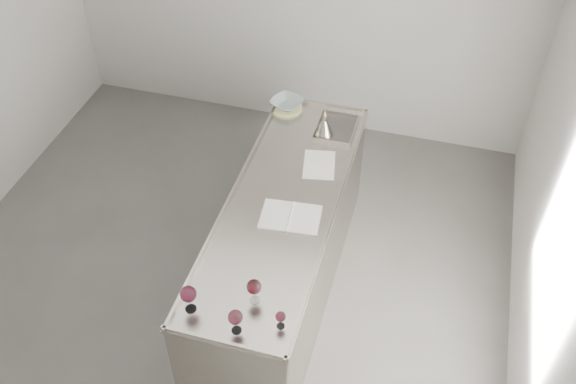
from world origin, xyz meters
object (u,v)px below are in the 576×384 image
(counter, at_px, (283,248))
(wine_glass_small, at_px, (281,317))
(wine_glass_middle, at_px, (235,318))
(ceramic_bowl, at_px, (287,103))
(wine_glass_left, at_px, (188,295))
(wine_glass_right, at_px, (254,287))
(notebook, at_px, (290,217))
(wine_funnel, at_px, (324,127))

(counter, xyz_separation_m, wine_glass_small, (0.27, -0.98, 0.56))
(wine_glass_middle, distance_m, ceramic_bowl, 2.18)
(wine_glass_left, bearing_deg, wine_glass_right, 25.20)
(wine_glass_left, xyz_separation_m, notebook, (0.37, 0.89, -0.13))
(counter, height_order, wine_glass_left, wine_glass_left)
(wine_glass_middle, bearing_deg, wine_funnel, 88.10)
(wine_glass_left, relative_size, ceramic_bowl, 0.79)
(notebook, height_order, wine_funnel, wine_funnel)
(ceramic_bowl, bearing_deg, wine_glass_small, -75.07)
(wine_glass_small, distance_m, wine_funnel, 1.82)
(wine_glass_right, relative_size, wine_glass_small, 1.42)
(wine_glass_left, height_order, wine_glass_small, wine_glass_left)
(wine_glass_middle, height_order, ceramic_bowl, wine_glass_middle)
(counter, bearing_deg, wine_glass_middle, -88.05)
(notebook, bearing_deg, wine_funnel, 83.87)
(counter, bearing_deg, ceramic_bowl, 104.31)
(wine_glass_small, height_order, wine_funnel, wine_funnel)
(notebook, bearing_deg, wine_glass_left, -117.98)
(wine_glass_right, distance_m, wine_glass_small, 0.25)
(ceramic_bowl, distance_m, wine_funnel, 0.45)
(wine_glass_left, bearing_deg, wine_glass_middle, -12.46)
(wine_glass_left, xyz_separation_m, wine_glass_right, (0.35, 0.16, -0.01))
(notebook, relative_size, ceramic_bowl, 1.74)
(wine_glass_right, bearing_deg, wine_glass_left, -154.80)
(counter, distance_m, notebook, 0.50)
(counter, xyz_separation_m, notebook, (0.09, -0.12, 0.47))
(wine_funnel, bearing_deg, wine_glass_left, -101.54)
(wine_glass_right, bearing_deg, counter, 94.86)
(wine_glass_small, relative_size, wine_funnel, 0.54)
(wine_funnel, bearing_deg, wine_glass_small, -84.49)
(wine_glass_middle, xyz_separation_m, ceramic_bowl, (-0.31, 2.16, -0.07))
(wine_glass_middle, xyz_separation_m, wine_glass_small, (0.24, 0.10, -0.03))
(wine_glass_small, height_order, notebook, wine_glass_small)
(wine_glass_middle, distance_m, notebook, 0.97)
(wine_glass_right, height_order, notebook, wine_glass_right)
(notebook, relative_size, wine_funnel, 1.87)
(wine_glass_small, height_order, ceramic_bowl, wine_glass_small)
(wine_glass_small, bearing_deg, wine_glass_left, -177.07)
(notebook, xyz_separation_m, ceramic_bowl, (-0.37, 1.20, 0.04))
(counter, xyz_separation_m, wine_glass_right, (0.07, -0.85, 0.59))
(ceramic_bowl, bearing_deg, wine_glass_right, -79.78)
(wine_glass_right, relative_size, ceramic_bowl, 0.72)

